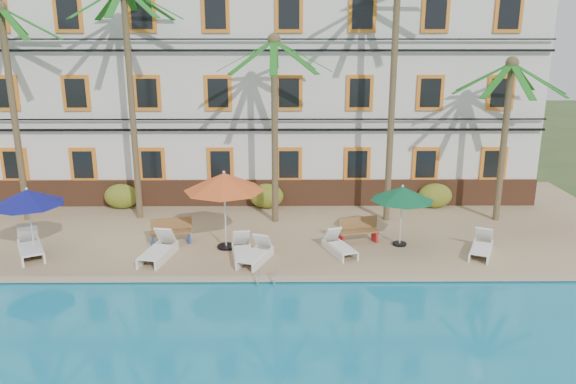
{
  "coord_description": "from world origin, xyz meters",
  "views": [
    {
      "loc": [
        1.28,
        -17.04,
        7.67
      ],
      "look_at": [
        1.43,
        3.0,
        2.0
      ],
      "focal_mm": 35.0,
      "sensor_mm": 36.0,
      "label": 1
    }
  ],
  "objects_px": {
    "lounger_e": "(339,246)",
    "palm_d": "(394,62)",
    "lounger_b": "(158,250)",
    "pool_ladder": "(267,281)",
    "palm_e": "(507,115)",
    "palm_a": "(10,85)",
    "umbrella_green": "(402,194)",
    "bench_left": "(170,231)",
    "lounger_f": "(481,247)",
    "lounger_d": "(256,254)",
    "umbrella_blue": "(27,198)",
    "lounger_c": "(243,251)",
    "palm_c": "(275,103)",
    "bench_right": "(357,230)",
    "palm_b": "(129,73)",
    "umbrella_red": "(224,182)",
    "lounger_a": "(30,247)"
  },
  "relations": [
    {
      "from": "lounger_d",
      "to": "palm_c",
      "type": "bearing_deg",
      "value": 82.03
    },
    {
      "from": "lounger_b",
      "to": "pool_ladder",
      "type": "relative_size",
      "value": 2.8
    },
    {
      "from": "palm_c",
      "to": "lounger_a",
      "type": "distance_m",
      "value": 10.23
    },
    {
      "from": "umbrella_red",
      "to": "lounger_f",
      "type": "xyz_separation_m",
      "value": [
        8.95,
        -0.69,
        -2.16
      ]
    },
    {
      "from": "palm_e",
      "to": "lounger_c",
      "type": "relative_size",
      "value": 3.49
    },
    {
      "from": "lounger_f",
      "to": "pool_ladder",
      "type": "xyz_separation_m",
      "value": [
        -7.42,
        -2.14,
        -0.27
      ]
    },
    {
      "from": "lounger_e",
      "to": "lounger_f",
      "type": "distance_m",
      "value": 4.94
    },
    {
      "from": "lounger_a",
      "to": "lounger_e",
      "type": "height_order",
      "value": "lounger_a"
    },
    {
      "from": "lounger_d",
      "to": "lounger_f",
      "type": "relative_size",
      "value": 0.99
    },
    {
      "from": "palm_b",
      "to": "lounger_e",
      "type": "distance_m",
      "value": 10.58
    },
    {
      "from": "palm_c",
      "to": "palm_e",
      "type": "xyz_separation_m",
      "value": [
        9.13,
        0.11,
        -0.51
      ]
    },
    {
      "from": "umbrella_blue",
      "to": "palm_b",
      "type": "bearing_deg",
      "value": 57.33
    },
    {
      "from": "palm_a",
      "to": "lounger_d",
      "type": "bearing_deg",
      "value": -25.25
    },
    {
      "from": "palm_d",
      "to": "palm_e",
      "type": "xyz_separation_m",
      "value": [
        4.54,
        -0.01,
        -2.05
      ]
    },
    {
      "from": "palm_d",
      "to": "palm_e",
      "type": "bearing_deg",
      "value": -0.07
    },
    {
      "from": "palm_b",
      "to": "palm_e",
      "type": "distance_m",
      "value": 14.9
    },
    {
      "from": "palm_e",
      "to": "bench_right",
      "type": "distance_m",
      "value": 7.62
    },
    {
      "from": "palm_b",
      "to": "lounger_f",
      "type": "height_order",
      "value": "palm_b"
    },
    {
      "from": "umbrella_red",
      "to": "lounger_d",
      "type": "bearing_deg",
      "value": -48.45
    },
    {
      "from": "palm_b",
      "to": "lounger_d",
      "type": "bearing_deg",
      "value": -43.36
    },
    {
      "from": "palm_e",
      "to": "bench_left",
      "type": "height_order",
      "value": "palm_e"
    },
    {
      "from": "pool_ladder",
      "to": "lounger_a",
      "type": "bearing_deg",
      "value": 165.15
    },
    {
      "from": "palm_e",
      "to": "lounger_d",
      "type": "height_order",
      "value": "palm_e"
    },
    {
      "from": "palm_e",
      "to": "umbrella_red",
      "type": "xyz_separation_m",
      "value": [
        -10.85,
        -3.1,
        -1.88
      ]
    },
    {
      "from": "umbrella_green",
      "to": "bench_right",
      "type": "relative_size",
      "value": 1.45
    },
    {
      "from": "palm_b",
      "to": "umbrella_red",
      "type": "xyz_separation_m",
      "value": [
        3.96,
        -3.53,
        -3.49
      ]
    },
    {
      "from": "lounger_b",
      "to": "palm_e",
      "type": "bearing_deg",
      "value": 17.26
    },
    {
      "from": "umbrella_blue",
      "to": "lounger_c",
      "type": "height_order",
      "value": "umbrella_blue"
    },
    {
      "from": "umbrella_blue",
      "to": "lounger_a",
      "type": "bearing_deg",
      "value": -159.22
    },
    {
      "from": "palm_b",
      "to": "lounger_c",
      "type": "xyz_separation_m",
      "value": [
        4.62,
        -4.5,
        -5.65
      ]
    },
    {
      "from": "palm_a",
      "to": "palm_e",
      "type": "xyz_separation_m",
      "value": [
        19.41,
        -0.2,
        -1.18
      ]
    },
    {
      "from": "bench_left",
      "to": "pool_ladder",
      "type": "bearing_deg",
      "value": -42.76
    },
    {
      "from": "lounger_b",
      "to": "pool_ladder",
      "type": "bearing_deg",
      "value": -26.5
    },
    {
      "from": "umbrella_green",
      "to": "lounger_d",
      "type": "distance_m",
      "value": 5.64
    },
    {
      "from": "umbrella_green",
      "to": "lounger_b",
      "type": "height_order",
      "value": "umbrella_green"
    },
    {
      "from": "lounger_c",
      "to": "umbrella_red",
      "type": "bearing_deg",
      "value": 124.3
    },
    {
      "from": "lounger_e",
      "to": "palm_d",
      "type": "bearing_deg",
      "value": 57.62
    },
    {
      "from": "umbrella_blue",
      "to": "lounger_b",
      "type": "bearing_deg",
      "value": -4.68
    },
    {
      "from": "palm_b",
      "to": "umbrella_green",
      "type": "relative_size",
      "value": 4.13
    },
    {
      "from": "umbrella_red",
      "to": "pool_ladder",
      "type": "relative_size",
      "value": 3.84
    },
    {
      "from": "palm_a",
      "to": "palm_c",
      "type": "height_order",
      "value": "palm_a"
    },
    {
      "from": "lounger_e",
      "to": "pool_ladder",
      "type": "distance_m",
      "value": 3.39
    },
    {
      "from": "palm_d",
      "to": "bench_right",
      "type": "xyz_separation_m",
      "value": [
        -1.52,
        -2.54,
        -5.9
      ]
    },
    {
      "from": "umbrella_red",
      "to": "bench_right",
      "type": "distance_m",
      "value": 5.2
    },
    {
      "from": "palm_e",
      "to": "palm_a",
      "type": "bearing_deg",
      "value": 179.42
    },
    {
      "from": "palm_c",
      "to": "bench_right",
      "type": "bearing_deg",
      "value": -38.32
    },
    {
      "from": "umbrella_blue",
      "to": "palm_e",
      "type": "bearing_deg",
      "value": 11.96
    },
    {
      "from": "palm_d",
      "to": "umbrella_red",
      "type": "bearing_deg",
      "value": -153.8
    },
    {
      "from": "umbrella_green",
      "to": "bench_left",
      "type": "distance_m",
      "value": 8.5
    },
    {
      "from": "palm_b",
      "to": "lounger_e",
      "type": "relative_size",
      "value": 5.16
    }
  ]
}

